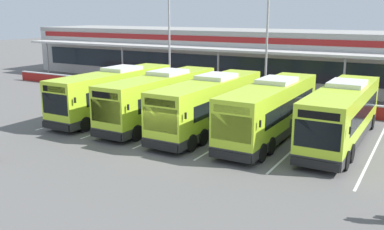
{
  "coord_description": "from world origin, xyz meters",
  "views": [
    {
      "loc": [
        12.99,
        -19.83,
        7.91
      ],
      "look_at": [
        -0.0,
        3.0,
        1.6
      ],
      "focal_mm": 39.85,
      "sensor_mm": 36.0,
      "label": 1
    }
  ],
  "objects_px": {
    "coach_bus_leftmost": "(115,94)",
    "lamp_post_west": "(169,30)",
    "coach_bus_rightmost": "(342,116)",
    "coach_bus_centre": "(210,105)",
    "lamp_post_centre": "(267,32)",
    "coach_bus_left_centre": "(161,99)",
    "coach_bus_right_centre": "(271,111)"
  },
  "relations": [
    {
      "from": "coach_bus_rightmost",
      "to": "lamp_post_west",
      "type": "bearing_deg",
      "value": 152.42
    },
    {
      "from": "coach_bus_right_centre",
      "to": "lamp_post_centre",
      "type": "relative_size",
      "value": 1.11
    },
    {
      "from": "coach_bus_left_centre",
      "to": "lamp_post_west",
      "type": "relative_size",
      "value": 1.11
    },
    {
      "from": "coach_bus_rightmost",
      "to": "lamp_post_west",
      "type": "height_order",
      "value": "lamp_post_west"
    },
    {
      "from": "coach_bus_centre",
      "to": "lamp_post_west",
      "type": "height_order",
      "value": "lamp_post_west"
    },
    {
      "from": "lamp_post_west",
      "to": "lamp_post_centre",
      "type": "distance_m",
      "value": 10.2
    },
    {
      "from": "coach_bus_centre",
      "to": "lamp_post_centre",
      "type": "height_order",
      "value": "lamp_post_centre"
    },
    {
      "from": "coach_bus_left_centre",
      "to": "lamp_post_west",
      "type": "xyz_separation_m",
      "value": [
        -6.24,
        10.96,
        4.5
      ]
    },
    {
      "from": "coach_bus_centre",
      "to": "lamp_post_centre",
      "type": "bearing_deg",
      "value": 90.69
    },
    {
      "from": "coach_bus_left_centre",
      "to": "coach_bus_right_centre",
      "type": "distance_m",
      "value": 8.3
    },
    {
      "from": "coach_bus_left_centre",
      "to": "lamp_post_west",
      "type": "bearing_deg",
      "value": 119.67
    },
    {
      "from": "coach_bus_right_centre",
      "to": "coach_bus_leftmost",
      "type": "bearing_deg",
      "value": -178.97
    },
    {
      "from": "coach_bus_leftmost",
      "to": "lamp_post_centre",
      "type": "xyz_separation_m",
      "value": [
        8.28,
        11.06,
        4.5
      ]
    },
    {
      "from": "lamp_post_centre",
      "to": "coach_bus_leftmost",
      "type": "bearing_deg",
      "value": -126.82
    },
    {
      "from": "coach_bus_right_centre",
      "to": "lamp_post_west",
      "type": "xyz_separation_m",
      "value": [
        -14.54,
        10.75,
        4.5
      ]
    },
    {
      "from": "coach_bus_centre",
      "to": "lamp_post_west",
      "type": "distance_m",
      "value": 15.83
    },
    {
      "from": "coach_bus_right_centre",
      "to": "lamp_post_centre",
      "type": "height_order",
      "value": "lamp_post_centre"
    },
    {
      "from": "coach_bus_rightmost",
      "to": "lamp_post_west",
      "type": "xyz_separation_m",
      "value": [
        -18.76,
        9.8,
        4.5
      ]
    },
    {
      "from": "coach_bus_leftmost",
      "to": "coach_bus_left_centre",
      "type": "bearing_deg",
      "value": 0.15
    },
    {
      "from": "lamp_post_west",
      "to": "lamp_post_centre",
      "type": "relative_size",
      "value": 1.0
    },
    {
      "from": "coach_bus_right_centre",
      "to": "lamp_post_west",
      "type": "bearing_deg",
      "value": 143.53
    },
    {
      "from": "coach_bus_rightmost",
      "to": "lamp_post_west",
      "type": "relative_size",
      "value": 1.11
    },
    {
      "from": "coach_bus_right_centre",
      "to": "lamp_post_west",
      "type": "relative_size",
      "value": 1.11
    },
    {
      "from": "coach_bus_centre",
      "to": "lamp_post_centre",
      "type": "distance_m",
      "value": 12.07
    },
    {
      "from": "coach_bus_right_centre",
      "to": "lamp_post_west",
      "type": "distance_m",
      "value": 18.63
    },
    {
      "from": "coach_bus_rightmost",
      "to": "lamp_post_west",
      "type": "distance_m",
      "value": 21.63
    },
    {
      "from": "coach_bus_leftmost",
      "to": "lamp_post_west",
      "type": "relative_size",
      "value": 1.11
    },
    {
      "from": "coach_bus_leftmost",
      "to": "lamp_post_west",
      "type": "xyz_separation_m",
      "value": [
        -1.92,
        10.97,
        4.5
      ]
    },
    {
      "from": "coach_bus_left_centre",
      "to": "lamp_post_centre",
      "type": "height_order",
      "value": "lamp_post_centre"
    },
    {
      "from": "coach_bus_centre",
      "to": "coach_bus_left_centre",
      "type": "bearing_deg",
      "value": 177.91
    },
    {
      "from": "coach_bus_left_centre",
      "to": "lamp_post_centre",
      "type": "distance_m",
      "value": 12.57
    },
    {
      "from": "lamp_post_west",
      "to": "lamp_post_centre",
      "type": "height_order",
      "value": "same"
    }
  ]
}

